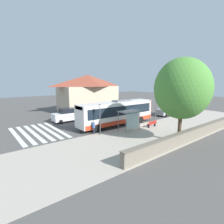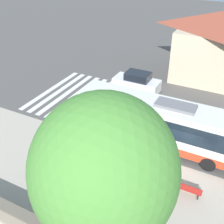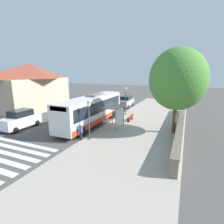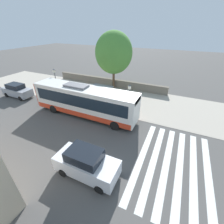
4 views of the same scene
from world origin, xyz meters
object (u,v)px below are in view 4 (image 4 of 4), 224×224
object	(u,v)px
street_lamp_far	(129,97)
parked_car_behind_bus	(17,91)
pedestrian	(131,111)
bus	(84,101)
shade_tree	(114,53)
bench	(82,95)
parked_car_far_lane	(86,163)
bus_shelter	(102,90)
street_lamp_near	(56,82)

from	to	relation	value
street_lamp_far	parked_car_behind_bus	size ratio (longest dim) A/B	0.81
parked_car_behind_bus	pedestrian	bearing A→B (deg)	94.39
bus	shade_tree	world-z (taller)	shade_tree
bench	parked_car_far_lane	xyz separation A→B (m)	(10.65, 7.76, 0.54)
bus	pedestrian	distance (m)	5.35
bus_shelter	shade_tree	world-z (taller)	shade_tree
parked_car_behind_bus	street_lamp_near	bearing A→B (deg)	107.89
bus_shelter	street_lamp_near	xyz separation A→B (m)	(1.01, -6.52, 0.44)
parked_car_behind_bus	bus	bearing A→B (deg)	88.82
bus	street_lamp_far	xyz separation A→B (m)	(-2.20, 4.52, 0.36)
pedestrian	street_lamp_far	bearing A→B (deg)	-140.95
bus	bus_shelter	world-z (taller)	bus
bench	street_lamp_near	xyz separation A→B (m)	(1.69, -2.90, 2.08)
street_lamp_far	street_lamp_near	bearing A→B (deg)	-89.96
parked_car_behind_bus	parked_car_far_lane	bearing A→B (deg)	67.19
parked_car_behind_bus	parked_car_far_lane	world-z (taller)	parked_car_far_lane
bus	parked_car_far_lane	xyz separation A→B (m)	(6.77, 4.65, -0.86)
parked_car_behind_bus	shade_tree	bearing A→B (deg)	128.92
parked_car_far_lane	street_lamp_far	bearing A→B (deg)	-179.16
bus_shelter	parked_car_far_lane	size ratio (longest dim) A/B	0.62
bus_shelter	bus	bearing A→B (deg)	-9.02
street_lamp_far	bus	bearing A→B (deg)	-64.02
pedestrian	parked_car_far_lane	world-z (taller)	parked_car_far_lane
bus_shelter	parked_car_behind_bus	size ratio (longest dim) A/B	0.61
bench	parked_car_behind_bus	distance (m)	9.65
bus	street_lamp_near	world-z (taller)	street_lamp_near
bus	parked_car_behind_bus	bearing A→B (deg)	-91.18
bus_shelter	street_lamp_far	distance (m)	4.13
shade_tree	parked_car_far_lane	size ratio (longest dim) A/B	1.95
pedestrian	street_lamp_near	bearing A→B (deg)	-93.28
pedestrian	parked_car_behind_bus	bearing A→B (deg)	-85.61
pedestrian	bus	bearing A→B (deg)	-72.79
shade_tree	street_lamp_far	bearing A→B (deg)	35.55
bench	street_lamp_far	bearing A→B (deg)	77.57
street_lamp_far	parked_car_behind_bus	bearing A→B (deg)	-83.27
bench	bus_shelter	bearing A→B (deg)	79.37
street_lamp_near	street_lamp_far	world-z (taller)	street_lamp_near
shade_tree	parked_car_behind_bus	bearing A→B (deg)	-51.08
parked_car_behind_bus	street_lamp_far	bearing A→B (deg)	96.73
street_lamp_far	shade_tree	world-z (taller)	shade_tree
bus_shelter	shade_tree	bearing A→B (deg)	-169.42
bench	street_lamp_far	size ratio (longest dim) A/B	0.45
bus	street_lamp_far	size ratio (longest dim) A/B	3.27
street_lamp_far	parked_car_far_lane	world-z (taller)	street_lamp_far
parked_car_far_lane	shade_tree	bearing A→B (deg)	-161.88
pedestrian	bench	world-z (taller)	pedestrian
bus_shelter	street_lamp_near	world-z (taller)	street_lamp_near
bus	parked_car_behind_bus	xyz separation A→B (m)	(-0.25, -12.04, -0.93)
bus	street_lamp_far	world-z (taller)	street_lamp_far
bench	pedestrian	bearing A→B (deg)	74.09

